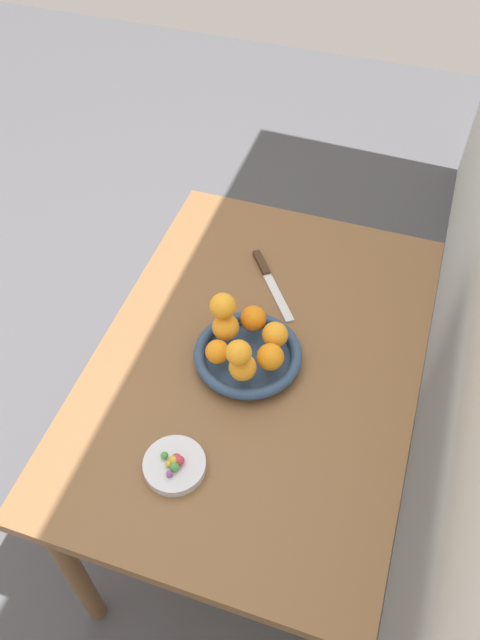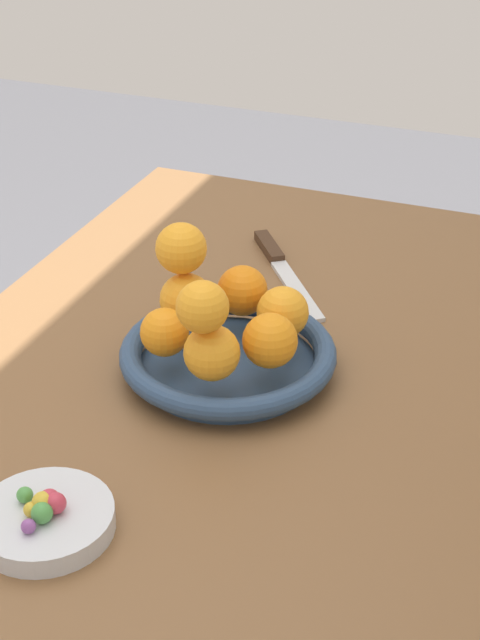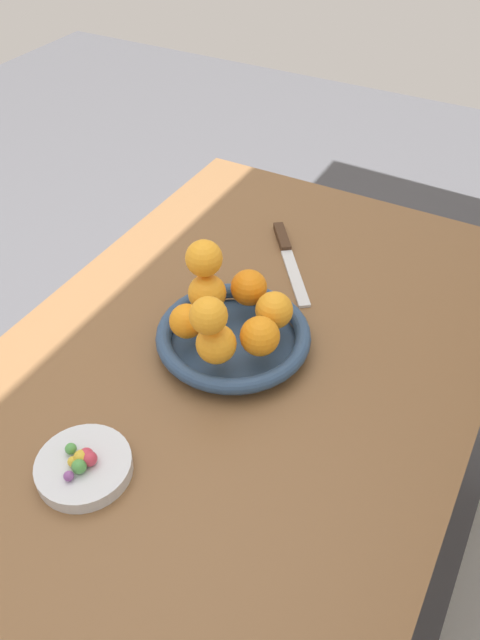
% 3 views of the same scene
% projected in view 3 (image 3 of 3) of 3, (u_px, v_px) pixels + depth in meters
% --- Properties ---
extents(ground_plane, '(6.00, 6.00, 0.00)m').
position_uv_depth(ground_plane, '(245.00, 560.00, 1.54)').
color(ground_plane, '#4C4C51').
extents(dining_table, '(1.10, 0.76, 0.74)m').
position_uv_depth(dining_table, '(247.00, 381.00, 1.10)').
color(dining_table, brown).
rests_on(dining_table, ground_plane).
extents(fruit_bowl, '(0.26, 0.26, 0.04)m').
position_uv_depth(fruit_bowl, '(233.00, 337.00, 1.03)').
color(fruit_bowl, navy).
rests_on(fruit_bowl, dining_table).
extents(candy_dish, '(0.13, 0.13, 0.02)m').
position_uv_depth(candy_dish, '(84.00, 467.00, 0.85)').
color(candy_dish, silver).
rests_on(candy_dish, dining_table).
extents(orange_0, '(0.06, 0.06, 0.06)m').
position_uv_depth(orange_0, '(249.00, 288.00, 1.04)').
color(orange_0, orange).
rests_on(orange_0, fruit_bowl).
extents(orange_1, '(0.06, 0.06, 0.06)m').
position_uv_depth(orange_1, '(207.00, 293.00, 1.03)').
color(orange_1, orange).
rests_on(orange_1, fruit_bowl).
extents(orange_2, '(0.06, 0.06, 0.06)m').
position_uv_depth(orange_2, '(187.00, 321.00, 0.99)').
color(orange_2, orange).
rests_on(orange_2, fruit_bowl).
extents(orange_3, '(0.06, 0.06, 0.06)m').
position_uv_depth(orange_3, '(216.00, 344.00, 0.94)').
color(orange_3, orange).
rests_on(orange_3, fruit_bowl).
extents(orange_4, '(0.06, 0.06, 0.06)m').
position_uv_depth(orange_4, '(260.00, 336.00, 0.96)').
color(orange_4, orange).
rests_on(orange_4, fruit_bowl).
extents(orange_5, '(0.06, 0.06, 0.06)m').
position_uv_depth(orange_5, '(274.00, 310.00, 1.00)').
color(orange_5, orange).
rests_on(orange_5, fruit_bowl).
extents(orange_6, '(0.06, 0.06, 0.06)m').
position_uv_depth(orange_6, '(208.00, 316.00, 0.90)').
color(orange_6, orange).
rests_on(orange_6, orange_3).
extents(orange_7, '(0.06, 0.06, 0.06)m').
position_uv_depth(orange_7, '(204.00, 258.00, 1.00)').
color(orange_7, orange).
rests_on(orange_7, orange_1).
extents(candy_ball_0, '(0.02, 0.02, 0.02)m').
position_uv_depth(candy_ball_0, '(79.00, 466.00, 0.83)').
color(candy_ball_0, '#4C9947').
rests_on(candy_ball_0, candy_dish).
extents(candy_ball_1, '(0.01, 0.01, 0.01)m').
position_uv_depth(candy_ball_1, '(69.00, 476.00, 0.82)').
color(candy_ball_1, '#8C4C99').
rests_on(candy_ball_1, candy_dish).
extents(candy_ball_2, '(0.02, 0.02, 0.02)m').
position_uv_depth(candy_ball_2, '(81.00, 457.00, 0.84)').
color(candy_ball_2, gold).
rests_on(candy_ball_2, candy_dish).
extents(candy_ball_3, '(0.01, 0.01, 0.01)m').
position_uv_depth(candy_ball_3, '(73.00, 462.00, 0.83)').
color(candy_ball_3, gold).
rests_on(candy_ball_3, candy_dish).
extents(candy_ball_4, '(0.02, 0.02, 0.02)m').
position_uv_depth(candy_ball_4, '(71.00, 449.00, 0.85)').
color(candy_ball_4, '#4C9947').
rests_on(candy_ball_4, candy_dish).
extents(candy_ball_5, '(0.02, 0.02, 0.02)m').
position_uv_depth(candy_ball_5, '(90.00, 459.00, 0.83)').
color(candy_ball_5, '#C6384C').
rests_on(candy_ball_5, candy_dish).
extents(candy_ball_6, '(0.02, 0.02, 0.02)m').
position_uv_depth(candy_ball_6, '(86.00, 455.00, 0.84)').
color(candy_ball_6, '#C6384C').
rests_on(candy_ball_6, candy_dish).
extents(knife, '(0.22, 0.17, 0.01)m').
position_uv_depth(knife, '(288.00, 255.00, 1.22)').
color(knife, '#3F2819').
rests_on(knife, dining_table).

